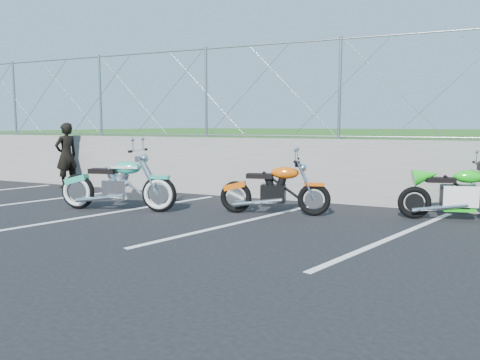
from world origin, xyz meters
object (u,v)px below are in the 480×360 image
at_px(sportbike_green, 458,196).
at_px(person_standing, 66,155).
at_px(naked_orange, 276,191).
at_px(cruiser_turquoise, 119,186).

relative_size(sportbike_green, person_standing, 1.12).
bearing_deg(sportbike_green, naked_orange, -179.01).
bearing_deg(naked_orange, cruiser_turquoise, -175.23).
height_order(sportbike_green, person_standing, person_standing).
distance_m(naked_orange, sportbike_green, 3.03).
bearing_deg(naked_orange, person_standing, 156.87).
distance_m(cruiser_turquoise, person_standing, 3.85).
xyz_separation_m(naked_orange, sportbike_green, (2.93, 0.76, -0.01)).
bearing_deg(person_standing, cruiser_turquoise, 70.67).
distance_m(naked_orange, person_standing, 6.15).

